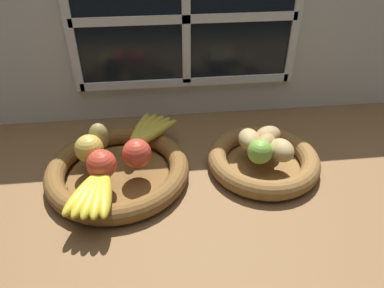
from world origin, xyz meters
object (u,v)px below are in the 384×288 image
Objects in this scene: fruit_bowl_left at (118,170)px; banana_bunch_front at (95,191)px; potato_back at (268,135)px; apple_red_front at (102,164)px; fruit_bowl_right at (263,160)px; apple_red_right at (137,153)px; apple_golden_left at (89,150)px; pear_brown at (99,136)px; banana_bunch_back at (147,131)px; potato_oblong at (249,139)px; potato_small at (281,150)px; potato_large at (265,144)px; lime_near at (260,152)px.

banana_bunch_front is (-3.80, -12.06, 4.34)cm from fruit_bowl_left.
apple_red_front is at bearing -167.55° from potato_back.
apple_red_right reaches higher than fruit_bowl_right.
apple_golden_left is 1.00× the size of apple_red_front.
pear_brown is 0.40× the size of banana_bunch_back.
apple_red_front is (3.59, -6.18, -0.01)cm from apple_golden_left.
fruit_bowl_right is 32.90cm from apple_red_right.
apple_red_front is 0.37× the size of banana_bunch_back.
banana_bunch_front is 0.94× the size of banana_bunch_back.
potato_small is at bearing -41.42° from potato_oblong.
apple_red_right is 13.25cm from banana_bunch_back.
fruit_bowl_right is at bearing -114.44° from potato_back.
potato_small is (3.14, -3.14, 0.12)cm from potato_large.
banana_bunch_back is at bearing 79.53° from apple_red_right.
pear_brown is 0.42× the size of banana_bunch_front.
potato_oblong is (-5.50, -1.57, 0.10)cm from potato_back.
potato_large is 0.99× the size of potato_oblong.
potato_back is (42.24, 9.33, -1.22)cm from apple_red_front.
pear_brown is 0.99× the size of potato_back.
fruit_bowl_left is 4.80× the size of potato_back.
lime_near is at bearing 12.02° from banana_bunch_front.
apple_red_front is 19.33cm from banana_bunch_back.
fruit_bowl_right is 41.05cm from apple_red_front.
banana_bunch_front is (2.56, -13.24, -1.80)cm from apple_golden_left.
fruit_bowl_left is 2.05× the size of banana_bunch_front.
pear_brown is 1.00× the size of potato_small.
fruit_bowl_right is 6.72cm from potato_oblong.
banana_bunch_front reaches higher than fruit_bowl_right.
potato_small is (33.05, -14.31, 1.25)cm from banana_bunch_back.
fruit_bowl_left is at bearing 162.16° from apple_red_right.
apple_red_front is 8.67cm from apple_red_right.
lime_near is at bearing -81.35° from potato_oblong.
apple_red_right is at bearing 177.63° from potato_small.
lime_near is at bearing -173.33° from potato_small.
lime_near is (39.36, -10.42, -0.62)cm from pear_brown.
potato_oblong is at bearing -164.05° from potato_back.
apple_golden_left is 17.30cm from banana_bunch_back.
potato_back is 9.33cm from lime_near.
apple_golden_left is 11.94cm from apple_red_right.
fruit_bowl_right is 43.24cm from banana_bunch_front.
lime_near is (38.76, 8.25, 1.38)cm from banana_bunch_front.
banana_bunch_back is 31.24cm from lime_near.
apple_red_right is at bearing -177.02° from potato_large.
potato_back is at bearing 98.97° from potato_small.
potato_large is (-1.96, -4.32, 0.20)cm from potato_back.
banana_bunch_back is (10.38, 16.17, -2.15)cm from apple_red_front.
apple_red_front is at bearing -172.92° from fruit_bowl_right.
banana_bunch_back is at bearing 167.88° from potato_back.
potato_oblong is (-3.54, 2.75, 5.01)cm from fruit_bowl_right.
banana_bunch_front is at bearing -158.58° from potato_oblong.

